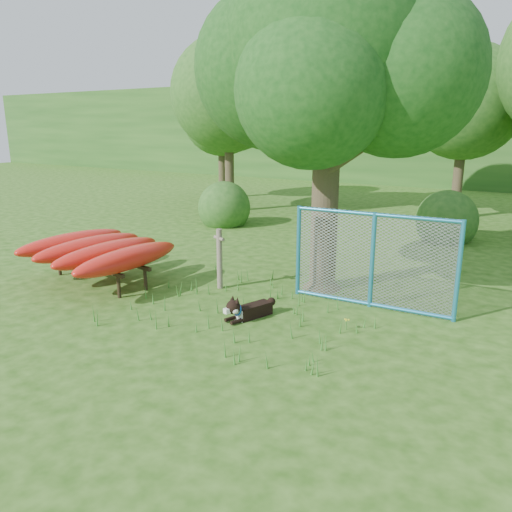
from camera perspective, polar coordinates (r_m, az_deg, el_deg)
The scene contains 14 objects.
ground at distance 8.65m, azimuth -5.38°, elevation -7.96°, with size 80.00×80.00×0.00m, color #234F0F.
oak_tree at distance 10.25m, azimuth 8.37°, elevation 21.34°, with size 5.58×4.93×6.80m.
wooden_post at distance 10.39m, azimuth -4.19°, elevation -0.14°, with size 0.34×0.20×1.27m.
kayak_rack at distance 11.27m, azimuth -17.56°, elevation 0.67°, with size 2.94×3.13×0.95m.
husky_dog at distance 8.86m, azimuth -1.04°, elevation -6.14°, with size 0.54×1.04×0.49m.
fence_section at distance 9.48m, azimuth 13.14°, elevation -0.49°, with size 3.09×0.19×3.01m.
wildflower_clump at distance 8.54m, azimuth 10.30°, elevation -7.29°, with size 0.10×0.10×0.20m.
bg_tree_a at distance 19.94m, azimuth -3.17°, elevation 17.99°, with size 4.40×4.40×6.70m.
bg_tree_b at distance 20.08m, azimuth 9.15°, elevation 21.04°, with size 5.20×5.20×8.22m.
bg_tree_c at distance 19.64m, azimuth 22.83°, elevation 15.87°, with size 4.00×4.00×6.12m.
bg_tree_f at distance 23.80m, azimuth -3.97°, elevation 15.61°, with size 3.60×3.60×5.55m.
shrub_left at distance 17.32m, azimuth -3.63°, elevation 3.58°, with size 1.80×1.80×1.80m, color #25561B.
shrub_mid at distance 15.95m, azimuth 20.74°, elevation 1.68°, with size 1.80×1.80×1.80m, color #25561B.
wooded_hillside at distance 34.68m, azimuth 24.41°, elevation 12.86°, with size 80.00×12.00×6.00m, color #25561B.
Camera 1 is at (4.88, -6.33, 3.32)m, focal length 35.00 mm.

